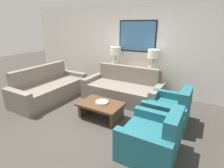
# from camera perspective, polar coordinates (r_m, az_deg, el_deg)

# --- Properties ---
(ground_plane) EXTENTS (20.00, 20.00, 0.00)m
(ground_plane) POSITION_cam_1_polar(r_m,az_deg,el_deg) (3.89, -7.18, -12.95)
(ground_plane) COLOR #3D3833
(back_wall) EXTENTS (8.33, 0.12, 2.65)m
(back_wall) POSITION_cam_1_polar(r_m,az_deg,el_deg) (5.53, 8.25, 11.37)
(back_wall) COLOR silver
(back_wall) RESTS_ON ground_plane
(console_table) EXTENTS (1.68, 0.39, 0.73)m
(console_table) POSITION_cam_1_polar(r_m,az_deg,el_deg) (5.49, 6.69, 1.03)
(console_table) COLOR brown
(console_table) RESTS_ON ground_plane
(table_lamp_left) EXTENTS (0.33, 0.33, 0.65)m
(table_lamp_left) POSITION_cam_1_polar(r_m,az_deg,el_deg) (5.57, 1.20, 9.60)
(table_lamp_left) COLOR silver
(table_lamp_left) RESTS_ON console_table
(table_lamp_right) EXTENTS (0.33, 0.33, 0.65)m
(table_lamp_right) POSITION_cam_1_polar(r_m,az_deg,el_deg) (5.10, 13.33, 8.23)
(table_lamp_right) COLOR silver
(table_lamp_right) RESTS_ON console_table
(couch_by_back_wall) EXTENTS (2.16, 0.94, 0.91)m
(couch_by_back_wall) POSITION_cam_1_polar(r_m,az_deg,el_deg) (4.93, 3.44, -1.85)
(couch_by_back_wall) COLOR slate
(couch_by_back_wall) RESTS_ON ground_plane
(couch_by_side) EXTENTS (0.94, 2.16, 0.91)m
(couch_by_side) POSITION_cam_1_polar(r_m,az_deg,el_deg) (5.33, -19.75, -1.34)
(couch_by_side) COLOR slate
(couch_by_side) RESTS_ON ground_plane
(coffee_table) EXTENTS (0.97, 0.65, 0.37)m
(coffee_table) POSITION_cam_1_polar(r_m,az_deg,el_deg) (3.99, -3.67, -7.59)
(coffee_table) COLOR #4C331E
(coffee_table) RESTS_ON ground_plane
(decorative_bowl) EXTENTS (0.29, 0.29, 0.05)m
(decorative_bowl) POSITION_cam_1_polar(r_m,az_deg,el_deg) (3.92, -3.32, -5.99)
(decorative_bowl) COLOR beige
(decorative_bowl) RESTS_ON coffee_table
(armchair_near_back_wall) EXTENTS (0.86, 0.94, 0.83)m
(armchair_near_back_wall) POSITION_cam_1_polar(r_m,az_deg,el_deg) (3.98, 17.93, -8.36)
(armchair_near_back_wall) COLOR #1E5B66
(armchair_near_back_wall) RESTS_ON ground_plane
(armchair_near_camera) EXTENTS (0.86, 0.94, 0.83)m
(armchair_near_camera) POSITION_cam_1_polar(r_m,az_deg,el_deg) (3.04, 12.96, -17.08)
(armchair_near_camera) COLOR #1E5B66
(armchair_near_camera) RESTS_ON ground_plane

